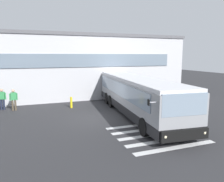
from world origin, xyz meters
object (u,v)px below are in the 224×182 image
(passenger_by_doorway, at_px, (14,99))
(passenger_near_column, at_px, (2,98))
(bus_main_foreground, at_px, (137,97))
(safety_bollard_yellow, at_px, (71,102))

(passenger_by_doorway, bearing_deg, passenger_near_column, 143.69)
(passenger_near_column, bearing_deg, bus_main_foreground, -28.60)
(passenger_near_column, height_order, safety_bollard_yellow, passenger_near_column)
(passenger_by_doorway, height_order, safety_bollard_yellow, passenger_by_doorway)
(passenger_near_column, distance_m, safety_bollard_yellow, 5.38)
(bus_main_foreground, relative_size, passenger_near_column, 7.34)
(bus_main_foreground, distance_m, passenger_by_doorway, 9.51)
(bus_main_foreground, xyz_separation_m, safety_bollard_yellow, (-4.07, 3.76, -0.89))
(bus_main_foreground, bearing_deg, passenger_by_doorway, 152.27)
(bus_main_foreground, bearing_deg, safety_bollard_yellow, 137.30)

